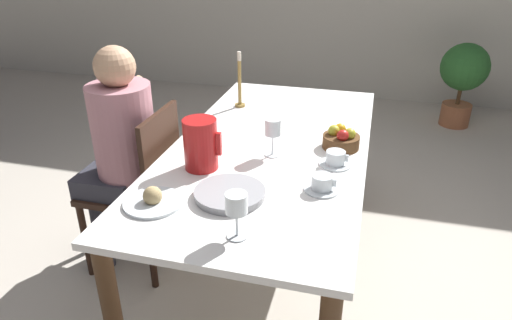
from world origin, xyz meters
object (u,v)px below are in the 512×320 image
at_px(teacup_across, 335,159).
at_px(bread_plate, 153,200).
at_px(serving_tray, 230,194).
at_px(wine_glass_water, 273,129).
at_px(fruit_bowl, 341,139).
at_px(teacup_near_person, 322,184).
at_px(person_seated, 120,144).
at_px(chair_person_side, 142,185).
at_px(potted_plant, 463,75).
at_px(candlestick_tall, 240,86).
at_px(wine_glass_juice, 236,206).
at_px(red_pitcher, 201,144).

height_order(teacup_across, bread_plate, bread_plate).
bearing_deg(serving_tray, wine_glass_water, 79.49).
height_order(wine_glass_water, fruit_bowl, wine_glass_water).
height_order(wine_glass_water, teacup_near_person, wine_glass_water).
bearing_deg(teacup_near_person, person_seated, 167.39).
relative_size(serving_tray, bread_plate, 1.23).
xyz_separation_m(chair_person_side, wine_glass_water, (0.68, 0.01, 0.38)).
xyz_separation_m(bread_plate, potted_plant, (1.53, 3.08, -0.26)).
xyz_separation_m(wine_glass_water, candlestick_tall, (-0.33, 0.59, -0.01)).
distance_m(person_seated, potted_plant, 3.25).
relative_size(chair_person_side, fruit_bowl, 5.14).
bearing_deg(serving_tray, wine_glass_juice, -66.94).
xyz_separation_m(wine_glass_juice, candlestick_tall, (-0.36, 1.23, 0.00)).
height_order(red_pitcher, bread_plate, red_pitcher).
xyz_separation_m(red_pitcher, teacup_near_person, (0.53, -0.06, -0.08)).
relative_size(person_seated, candlestick_tall, 3.73).
bearing_deg(bread_plate, red_pitcher, 77.90).
bearing_deg(wine_glass_juice, red_pitcher, 123.64).
relative_size(wine_glass_water, bread_plate, 0.79).
bearing_deg(red_pitcher, teacup_near_person, -6.62).
distance_m(person_seated, teacup_near_person, 1.05).
xyz_separation_m(chair_person_side, wine_glass_juice, (0.71, -0.62, 0.37)).
xyz_separation_m(chair_person_side, fruit_bowl, (0.97, 0.17, 0.29)).
height_order(chair_person_side, wine_glass_juice, wine_glass_juice).
bearing_deg(potted_plant, person_seated, -127.09).
xyz_separation_m(wine_glass_water, potted_plant, (1.19, 2.56, -0.37)).
height_order(wine_glass_juice, fruit_bowl, wine_glass_juice).
bearing_deg(candlestick_tall, wine_glass_juice, -73.81).
relative_size(chair_person_side, serving_tray, 3.21).
bearing_deg(potted_plant, red_pitcher, -117.91).
distance_m(person_seated, serving_tray, 0.78).
bearing_deg(person_seated, teacup_near_person, -102.61).
height_order(teacup_across, serving_tray, teacup_across).
bearing_deg(fruit_bowl, potted_plant, 69.43).
xyz_separation_m(person_seated, potted_plant, (1.95, 2.59, -0.23)).
relative_size(wine_glass_water, teacup_near_person, 1.23).
bearing_deg(teacup_across, serving_tray, -133.85).
distance_m(red_pitcher, candlestick_tall, 0.79).
bearing_deg(candlestick_tall, potted_plant, 52.29).
bearing_deg(red_pitcher, wine_glass_water, 36.31).
relative_size(wine_glass_juice, teacup_across, 1.16).
xyz_separation_m(fruit_bowl, candlestick_tall, (-0.62, 0.43, 0.08)).
distance_m(person_seated, fruit_bowl, 1.07).
bearing_deg(serving_tray, fruit_bowl, 56.89).
bearing_deg(candlestick_tall, teacup_across, -44.87).
bearing_deg(teacup_near_person, serving_tray, -156.70).
distance_m(red_pitcher, bread_plate, 0.35).
xyz_separation_m(teacup_near_person, serving_tray, (-0.33, -0.14, -0.01)).
xyz_separation_m(teacup_across, serving_tray, (-0.36, -0.38, -0.01)).
relative_size(teacup_across, bread_plate, 0.64).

